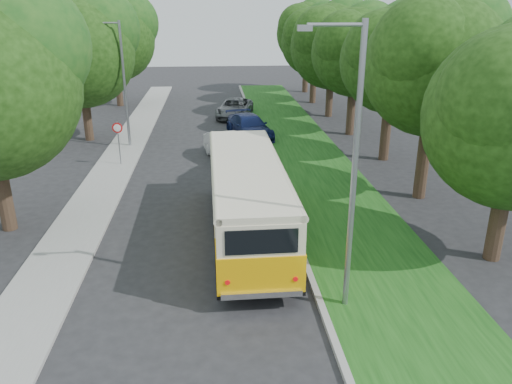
{
  "coord_description": "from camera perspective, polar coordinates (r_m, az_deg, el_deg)",
  "views": [
    {
      "loc": [
        0.63,
        -14.72,
        8.28
      ],
      "look_at": [
        2.2,
        3.31,
        1.5
      ],
      "focal_mm": 35.0,
      "sensor_mm": 36.0,
      "label": 1
    }
  ],
  "objects": [
    {
      "name": "ground",
      "position": [
        16.9,
        -6.55,
        -8.94
      ],
      "size": [
        120.0,
        120.0,
        0.0
      ],
      "primitive_type": "plane",
      "color": "#242426",
      "rests_on": "ground"
    },
    {
      "name": "curb",
      "position": [
        21.56,
        3.33,
        -1.86
      ],
      "size": [
        0.2,
        70.0,
        0.15
      ],
      "primitive_type": "cube",
      "color": "gray",
      "rests_on": "ground"
    },
    {
      "name": "grass_verge",
      "position": [
        22.01,
        9.4,
        -1.66
      ],
      "size": [
        4.5,
        70.0,
        0.13
      ],
      "primitive_type": "cube",
      "color": "#154311",
      "rests_on": "ground"
    },
    {
      "name": "sidewalk",
      "position": [
        22.04,
        -18.86,
        -2.52
      ],
      "size": [
        2.2,
        70.0,
        0.12
      ],
      "primitive_type": "cube",
      "color": "gray",
      "rests_on": "ground"
    },
    {
      "name": "treeline",
      "position": [
        32.89,
        -0.58,
        16.43
      ],
      "size": [
        24.27,
        41.91,
        9.46
      ],
      "color": "#332319",
      "rests_on": "ground"
    },
    {
      "name": "lamppost_near",
      "position": [
        13.32,
        10.85,
        3.09
      ],
      "size": [
        1.71,
        0.16,
        8.0
      ],
      "color": "gray",
      "rests_on": "ground"
    },
    {
      "name": "lamppost_far",
      "position": [
        31.46,
        -15.02,
        12.25
      ],
      "size": [
        1.71,
        0.16,
        7.5
      ],
      "color": "gray",
      "rests_on": "ground"
    },
    {
      "name": "warning_sign",
      "position": [
        27.97,
        -15.48,
        6.21
      ],
      "size": [
        0.56,
        0.1,
        2.5
      ],
      "color": "gray",
      "rests_on": "ground"
    },
    {
      "name": "vintage_bus",
      "position": [
        18.46,
        -1.03,
        -0.98
      ],
      "size": [
        2.73,
        10.19,
        3.02
      ],
      "primitive_type": null,
      "rotation": [
        0.0,
        0.0,
        0.01
      ],
      "color": "#F7AF07",
      "rests_on": "ground"
    },
    {
      "name": "car_silver",
      "position": [
        29.46,
        -0.18,
        5.52
      ],
      "size": [
        1.79,
        3.89,
        1.29
      ],
      "primitive_type": "imported",
      "rotation": [
        0.0,
        0.0,
        0.07
      ],
      "color": "#AFAFB4",
      "rests_on": "ground"
    },
    {
      "name": "car_white",
      "position": [
        28.38,
        -3.44,
        5.11
      ],
      "size": [
        2.69,
        4.78,
        1.49
      ],
      "primitive_type": "imported",
      "rotation": [
        0.0,
        0.0,
        0.26
      ],
      "color": "silver",
      "rests_on": "ground"
    },
    {
      "name": "car_blue",
      "position": [
        33.37,
        -0.77,
        7.49
      ],
      "size": [
        3.35,
        5.51,
        1.49
      ],
      "primitive_type": "imported",
      "rotation": [
        0.0,
        0.0,
        0.26
      ],
      "color": "#121E51",
      "rests_on": "ground"
    },
    {
      "name": "car_grey",
      "position": [
        39.76,
        -2.45,
        9.55
      ],
      "size": [
        3.42,
        5.56,
        1.44
      ],
      "primitive_type": "imported",
      "rotation": [
        0.0,
        0.0,
        -0.21
      ],
      "color": "#5B5E63",
      "rests_on": "ground"
    }
  ]
}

